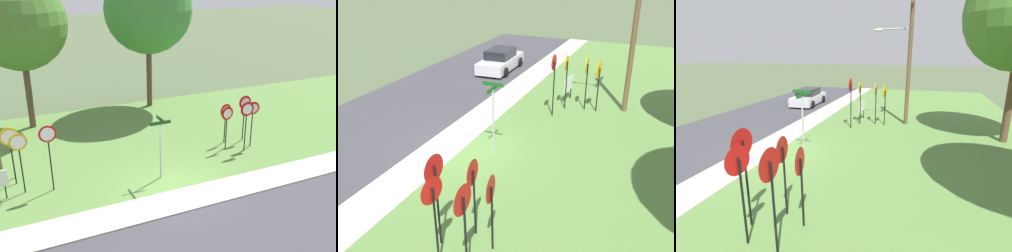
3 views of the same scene
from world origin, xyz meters
TOP-DOWN VIEW (x-y plane):
  - ground_plane at (0.00, 0.00)m, footprint 160.00×160.00m
  - road_asphalt at (0.00, -4.80)m, footprint 44.00×6.40m
  - sidewalk_strip at (0.00, -0.80)m, footprint 44.00×1.60m
  - grass_median at (0.00, 6.00)m, footprint 44.00×12.00m
  - stop_sign_near_left at (-4.66, 2.13)m, footprint 0.70×0.09m
  - stop_sign_near_right at (-6.03, 3.32)m, footprint 0.79×0.10m
  - stop_sign_far_left at (-6.03, 3.88)m, footprint 0.73×0.15m
  - stop_sign_far_center at (-5.76, 2.42)m, footprint 0.71×0.10m
  - yield_sign_near_left at (4.14, 2.70)m, footprint 0.71×0.11m
  - yield_sign_near_right at (5.47, 2.39)m, footprint 0.67×0.16m
  - yield_sign_far_left at (4.49, 3.37)m, footprint 0.72×0.13m
  - yield_sign_far_right at (4.84, 2.04)m, footprint 0.75×0.12m
  - yield_sign_center at (5.56, 3.23)m, footprint 0.74×0.10m
  - street_name_post at (-0.17, 1.25)m, footprint 0.96×0.82m
  - utility_pole at (-6.61, 4.98)m, footprint 2.10×2.32m
  - notice_board at (-6.87, 2.30)m, footprint 1.10×0.13m
  - parked_hatchback_near at (-10.73, -3.24)m, footprint 4.30×2.02m

SIDE VIEW (x-z plane):
  - ground_plane at x=0.00m, z-range 0.00..0.00m
  - road_asphalt at x=0.00m, z-range 0.00..0.01m
  - grass_median at x=0.00m, z-range 0.00..0.04m
  - sidewalk_strip at x=0.00m, z-range 0.00..0.06m
  - parked_hatchback_near at x=-10.73m, z-range -0.05..1.34m
  - notice_board at x=-6.87m, z-range 0.25..1.50m
  - yield_sign_far_left at x=4.49m, z-range 0.56..2.71m
  - yield_sign_near_left at x=4.14m, z-range 0.59..2.84m
  - street_name_post at x=-0.17m, z-range 0.32..3.14m
  - stop_sign_far_left at x=-6.03m, z-range 0.59..3.01m
  - yield_sign_near_right at x=5.47m, z-range 0.63..3.06m
  - yield_sign_center at x=5.56m, z-range 0.66..3.17m
  - stop_sign_near_right at x=-6.03m, z-range 0.64..3.24m
  - stop_sign_far_center at x=-5.76m, z-range 0.63..3.26m
  - yield_sign_far_right at x=4.84m, z-range 0.69..3.30m
  - stop_sign_near_left at x=-4.66m, z-range 0.69..3.57m
  - utility_pole at x=-6.61m, z-range 0.38..8.17m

